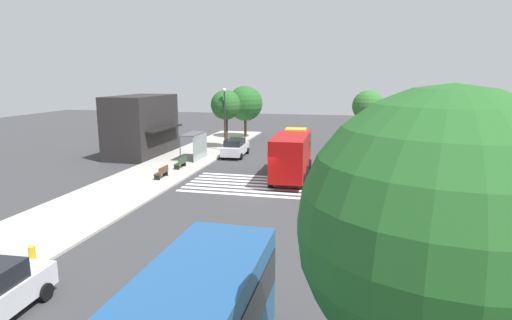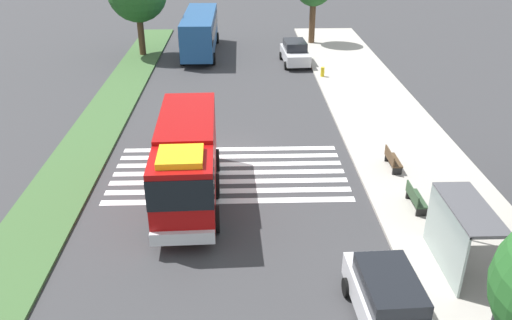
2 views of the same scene
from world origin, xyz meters
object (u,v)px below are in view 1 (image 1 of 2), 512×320
(fire_hydrant, at_px, (32,254))
(bench_west_of_shelter, at_px, (162,172))
(sidewalk_tree_west, at_px, (226,105))
(bench_near_shelter, at_px, (181,163))
(median_tree_far_west, at_px, (442,232))
(fire_truck, at_px, (292,153))
(parked_car_mid, at_px, (235,147))
(sidewalk_tree_center, at_px, (245,103))
(street_lamp, at_px, (225,114))
(bus_stop_shelter, at_px, (197,141))
(median_tree_west, at_px, (368,106))

(fire_hydrant, bearing_deg, bench_west_of_shelter, 4.64)
(sidewalk_tree_west, bearing_deg, bench_near_shelter, 176.20)
(bench_west_of_shelter, relative_size, median_tree_far_west, 0.21)
(bench_near_shelter, bearing_deg, fire_truck, -95.74)
(parked_car_mid, xyz_separation_m, bench_west_of_shelter, (-10.47, 2.93, -0.32))
(bench_near_shelter, distance_m, sidewalk_tree_center, 19.74)
(street_lamp, bearing_deg, fire_hydrant, -179.80)
(parked_car_mid, xyz_separation_m, bus_stop_shelter, (-2.78, 2.97, 0.98))
(bench_west_of_shelter, height_order, sidewalk_tree_center, sidewalk_tree_center)
(parked_car_mid, bearing_deg, street_lamp, 33.72)
(bench_west_of_shelter, relative_size, sidewalk_tree_center, 0.24)
(bus_stop_shelter, bearing_deg, median_tree_far_west, -151.84)
(sidewalk_tree_west, xyz_separation_m, median_tree_west, (4.10, -15.06, -0.13))
(street_lamp, distance_m, sidewalk_tree_center, 10.12)
(bench_west_of_shelter, height_order, sidewalk_tree_west, sidewalk_tree_west)
(parked_car_mid, height_order, fire_hydrant, parked_car_mid)
(parked_car_mid, bearing_deg, fire_hydrant, 173.74)
(bench_west_of_shelter, bearing_deg, sidewalk_tree_west, -2.84)
(fire_truck, relative_size, sidewalk_tree_west, 1.35)
(sidewalk_tree_west, bearing_deg, median_tree_far_west, -157.56)
(fire_truck, relative_size, sidewalk_tree_center, 1.30)
(parked_car_mid, distance_m, sidewalk_tree_west, 6.07)
(street_lamp, relative_size, median_tree_far_west, 0.85)
(bench_west_of_shelter, height_order, median_tree_far_west, median_tree_far_west)
(median_tree_far_west, bearing_deg, sidewalk_tree_west, 22.44)
(sidewalk_tree_center, bearing_deg, bench_near_shelter, 177.86)
(bench_near_shelter, distance_m, street_lamp, 9.91)
(sidewalk_tree_west, bearing_deg, fire_truck, -142.83)
(bench_west_of_shelter, bearing_deg, fire_truck, -74.47)
(bus_stop_shelter, xyz_separation_m, median_tree_far_west, (-29.57, -15.83, 3.44))
(fire_truck, relative_size, median_tree_west, 1.36)
(fire_truck, height_order, sidewalk_tree_center, sidewalk_tree_center)
(street_lamp, bearing_deg, bench_west_of_shelter, 175.03)
(parked_car_mid, distance_m, median_tree_far_west, 35.09)
(parked_car_mid, xyz_separation_m, sidewalk_tree_west, (4.13, 2.20, 3.86))
(bench_near_shelter, bearing_deg, bench_west_of_shelter, 180.00)
(bus_stop_shelter, xyz_separation_m, street_lamp, (5.25, -1.17, 2.08))
(sidewalk_tree_center, relative_size, fire_hydrant, 9.33)
(bench_near_shelter, relative_size, street_lamp, 0.25)
(sidewalk_tree_west, xyz_separation_m, sidewalk_tree_center, (8.44, 0.00, -0.33))
(bench_near_shelter, height_order, sidewalk_tree_west, sidewalk_tree_west)
(bench_near_shelter, relative_size, bench_west_of_shelter, 1.00)
(sidewalk_tree_west, height_order, median_tree_far_west, median_tree_far_west)
(fire_truck, bearing_deg, bench_near_shelter, 82.32)
(bus_stop_shelter, bearing_deg, bench_west_of_shelter, -179.69)
(fire_truck, xyz_separation_m, bus_stop_shelter, (4.98, 9.78, -0.14))
(fire_truck, distance_m, bench_west_of_shelter, 10.21)
(bench_west_of_shelter, xyz_separation_m, sidewalk_tree_west, (14.59, -0.72, 4.18))
(parked_car_mid, relative_size, bench_near_shelter, 3.03)
(parked_car_mid, xyz_separation_m, fire_hydrant, (-25.54, 1.70, -0.42))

